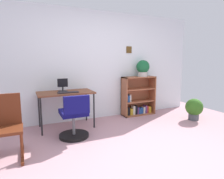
{
  "coord_description": "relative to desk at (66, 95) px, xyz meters",
  "views": [
    {
      "loc": [
        -1.5,
        -2.03,
        1.35
      ],
      "look_at": [
        0.12,
        1.48,
        0.75
      ],
      "focal_mm": 30.87,
      "sensor_mm": 36.0,
      "label": 1
    }
  ],
  "objects": [
    {
      "name": "ground_plane",
      "position": [
        0.76,
        -1.75,
        -0.67
      ],
      "size": [
        6.24,
        6.24,
        0.0
      ],
      "primitive_type": "plane",
      "color": "#B68890"
    },
    {
      "name": "wall_back",
      "position": [
        0.76,
        0.4,
        0.55
      ],
      "size": [
        5.2,
        0.12,
        2.43
      ],
      "color": "white",
      "rests_on": "ground_plane"
    },
    {
      "name": "desk",
      "position": [
        0.0,
        0.0,
        0.0
      ],
      "size": [
        1.07,
        0.59,
        0.72
      ],
      "color": "brown",
      "rests_on": "ground_plane"
    },
    {
      "name": "monitor",
      "position": [
        -0.04,
        0.08,
        0.17
      ],
      "size": [
        0.2,
        0.19,
        0.26
      ],
      "color": "#262628",
      "rests_on": "desk"
    },
    {
      "name": "keyboard",
      "position": [
        0.02,
        -0.14,
        0.07
      ],
      "size": [
        0.39,
        0.13,
        0.02
      ],
      "primitive_type": "cube",
      "color": "#282328",
      "rests_on": "desk"
    },
    {
      "name": "office_chair",
      "position": [
        0.01,
        -0.61,
        -0.33
      ],
      "size": [
        0.52,
        0.55,
        0.78
      ],
      "color": "black",
      "rests_on": "ground_plane"
    },
    {
      "name": "rocking_chair",
      "position": [
        -1.0,
        -0.83,
        -0.22
      ],
      "size": [
        0.42,
        0.64,
        0.88
      ],
      "color": "#5B2612",
      "rests_on": "ground_plane"
    },
    {
      "name": "bookshelf_low",
      "position": [
        1.79,
        0.21,
        -0.26
      ],
      "size": [
        0.83,
        0.3,
        0.95
      ],
      "color": "#9A5739",
      "rests_on": "ground_plane"
    },
    {
      "name": "potted_plant_on_shelf",
      "position": [
        1.9,
        0.15,
        0.49
      ],
      "size": [
        0.32,
        0.32,
        0.4
      ],
      "color": "#B7B2A8",
      "rests_on": "bookshelf_low"
    },
    {
      "name": "potted_plant_floor",
      "position": [
        2.71,
        -0.73,
        -0.4
      ],
      "size": [
        0.38,
        0.38,
        0.49
      ],
      "color": "#474C51",
      "rests_on": "ground_plane"
    }
  ]
}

